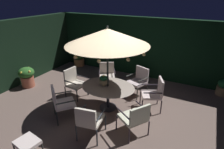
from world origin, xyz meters
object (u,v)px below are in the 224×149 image
at_px(patio_chair_southwest, 139,79).
at_px(ottoman_footrest, 27,143).
at_px(patio_umbrella, 107,37).
at_px(patio_chair_west, 107,74).
at_px(patio_chair_east, 89,119).
at_px(potted_plant_right_near, 27,76).
at_px(patio_chair_south, 155,92).
at_px(patio_chair_north, 74,81).
at_px(patio_chair_southeast, 135,117).
at_px(potted_plant_right_far, 141,72).
at_px(centerpiece_planter, 104,80).
at_px(potted_plant_back_center, 224,87).
at_px(patio_dining_table, 108,90).
at_px(potted_plant_front_corner, 79,59).
at_px(patio_chair_northeast, 61,101).

relative_size(patio_chair_southwest, ottoman_footrest, 1.76).
bearing_deg(patio_umbrella, patio_chair_west, 120.03).
distance_m(patio_chair_east, potted_plant_right_near, 3.90).
distance_m(patio_chair_south, ottoman_footrest, 3.63).
height_order(patio_chair_north, patio_chair_west, patio_chair_north).
xyz_separation_m(patio_chair_southeast, potted_plant_right_far, (-0.99, 3.27, -0.23)).
height_order(patio_chair_east, patio_chair_south, patio_chair_south).
bearing_deg(patio_chair_north, patio_chair_southeast, -19.59).
bearing_deg(centerpiece_planter, potted_plant_back_center, 37.99).
xyz_separation_m(patio_chair_east, patio_chair_west, (-0.95, 2.60, 0.00)).
xyz_separation_m(patio_dining_table, patio_chair_southeast, (1.18, -0.77, -0.10)).
bearing_deg(patio_umbrella, patio_chair_southwest, 68.43).
bearing_deg(patio_chair_southeast, patio_chair_north, 160.41).
bearing_deg(patio_chair_south, patio_chair_west, 162.84).
bearing_deg(patio_chair_southwest, patio_chair_southeast, -72.37).
bearing_deg(patio_chair_southeast, potted_plant_right_near, 172.08).
distance_m(patio_dining_table, centerpiece_planter, 0.33).
bearing_deg(potted_plant_back_center, patio_umbrella, -141.08).
relative_size(centerpiece_planter, ottoman_footrest, 0.63).
bearing_deg(ottoman_footrest, patio_chair_southwest, 72.87).
relative_size(potted_plant_back_center, potted_plant_right_near, 0.75).
distance_m(patio_chair_southwest, potted_plant_back_center, 3.01).
bearing_deg(patio_umbrella, potted_plant_back_center, 38.92).
distance_m(potted_plant_back_center, potted_plant_front_corner, 6.28).
relative_size(patio_dining_table, potted_plant_back_center, 2.83).
bearing_deg(ottoman_footrest, patio_chair_north, 106.16).
bearing_deg(potted_plant_back_center, potted_plant_right_near, -157.71).
relative_size(patio_chair_northeast, patio_chair_south, 0.98).
bearing_deg(potted_plant_back_center, patio_chair_south, -134.28).
height_order(patio_dining_table, ottoman_footrest, patio_dining_table).
height_order(centerpiece_planter, patio_chair_east, centerpiece_planter).
height_order(patio_chair_north, potted_plant_right_near, patio_chair_north).
distance_m(patio_chair_north, potted_plant_back_center, 5.24).
relative_size(patio_chair_west, potted_plant_front_corner, 1.43).
relative_size(patio_chair_west, potted_plant_back_center, 1.63).
bearing_deg(potted_plant_front_corner, patio_dining_table, -40.62).
xyz_separation_m(patio_chair_northeast, patio_chair_west, (0.20, 2.31, -0.01)).
bearing_deg(potted_plant_right_near, potted_plant_back_center, 22.29).
bearing_deg(potted_plant_right_near, patio_chair_south, 8.85).
bearing_deg(patio_dining_table, ottoman_footrest, -104.68).
bearing_deg(ottoman_footrest, patio_chair_east, 50.33).
xyz_separation_m(patio_dining_table, patio_chair_southwest, (0.52, 1.31, -0.08)).
bearing_deg(patio_chair_south, patio_chair_southeast, -94.03).
bearing_deg(potted_plant_back_center, patio_chair_southeast, -121.22).
height_order(patio_chair_north, patio_chair_east, patio_chair_north).
bearing_deg(ottoman_footrest, patio_umbrella, 75.32).
bearing_deg(patio_chair_southwest, patio_chair_west, -175.65).
xyz_separation_m(patio_dining_table, potted_plant_back_center, (3.22, 2.60, -0.35)).
height_order(patio_chair_north, patio_chair_south, patio_chair_south).
distance_m(patio_umbrella, potted_plant_right_far, 3.17).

